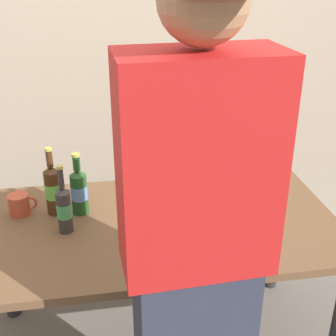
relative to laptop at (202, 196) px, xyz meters
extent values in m
cube|color=brown|center=(-0.23, -0.11, -0.06)|extent=(1.57, 0.84, 0.03)
cylinder|color=#2D2D30|center=(-0.96, 0.24, -0.42)|extent=(0.08, 0.08, 0.69)
cylinder|color=#2D2D30|center=(0.49, 0.24, -0.42)|extent=(0.08, 0.08, 0.69)
cube|color=#383D4C|center=(0.01, -0.06, -0.04)|extent=(0.33, 0.28, 0.01)
cube|color=#232326|center=(0.01, -0.08, -0.03)|extent=(0.27, 0.17, 0.00)
cube|color=#383D4C|center=(-0.01, 0.11, 0.06)|extent=(0.32, 0.12, 0.19)
cube|color=black|center=(-0.01, 0.10, 0.06)|extent=(0.29, 0.11, 0.18)
cylinder|color=#1E5123|center=(-0.54, 0.02, 0.05)|extent=(0.07, 0.07, 0.18)
cone|color=#1E5123|center=(-0.54, 0.02, 0.15)|extent=(0.07, 0.07, 0.02)
cylinder|color=#1E5123|center=(-0.54, 0.02, 0.19)|extent=(0.03, 0.03, 0.06)
cylinder|color=#BFB74C|center=(-0.54, 0.02, 0.23)|extent=(0.04, 0.04, 0.01)
cylinder|color=#5E8CD6|center=(-0.54, 0.02, 0.06)|extent=(0.07, 0.07, 0.06)
cylinder|color=#333333|center=(-0.60, -0.12, 0.05)|extent=(0.06, 0.06, 0.18)
cone|color=#333333|center=(-0.60, -0.12, 0.15)|extent=(0.06, 0.06, 0.02)
cylinder|color=#333333|center=(-0.60, -0.12, 0.20)|extent=(0.02, 0.02, 0.08)
cylinder|color=#BFB74C|center=(-0.60, -0.12, 0.25)|extent=(0.03, 0.03, 0.01)
cylinder|color=#42A561|center=(-0.60, -0.12, 0.05)|extent=(0.06, 0.06, 0.06)
cylinder|color=#472B14|center=(-0.65, 0.04, 0.06)|extent=(0.07, 0.07, 0.20)
cone|color=#472B14|center=(-0.65, 0.04, 0.17)|extent=(0.07, 0.07, 0.02)
cylinder|color=#472B14|center=(-0.65, 0.04, 0.22)|extent=(0.03, 0.03, 0.07)
cylinder|color=#BFB74C|center=(-0.65, 0.04, 0.26)|extent=(0.03, 0.03, 0.01)
cylinder|color=#6AC94E|center=(-0.65, 0.04, 0.07)|extent=(0.07, 0.07, 0.07)
cube|color=red|center=(-0.19, -0.71, 0.49)|extent=(0.43, 0.23, 0.60)
cylinder|color=#BF4C33|center=(-0.80, 0.05, 0.00)|extent=(0.09, 0.09, 0.09)
torus|color=#BF4C33|center=(-0.76, 0.05, 0.01)|extent=(0.06, 0.01, 0.06)
cube|color=tan|center=(-0.23, 0.70, 0.53)|extent=(6.00, 0.10, 2.60)
camera|label=1|loc=(-0.44, -1.76, 1.00)|focal=48.81mm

